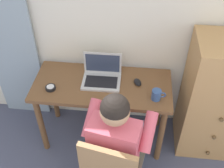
{
  "coord_description": "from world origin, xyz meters",
  "views": [
    {
      "loc": [
        -0.14,
        0.05,
        2.38
      ],
      "look_at": [
        -0.33,
        1.76,
        0.84
      ],
      "focal_mm": 44.16,
      "sensor_mm": 36.0,
      "label": 1
    }
  ],
  "objects_px": {
    "person_seated": "(119,135)",
    "chair": "(112,168)",
    "desk": "(102,93)",
    "computer_mouse": "(138,82)",
    "dresser": "(216,99)",
    "laptop": "(102,75)",
    "desk_clock": "(51,88)",
    "coffee_mug": "(157,95)"
  },
  "relations": [
    {
      "from": "person_seated",
      "to": "laptop",
      "type": "xyz_separation_m",
      "value": [
        -0.21,
        0.56,
        0.12
      ]
    },
    {
      "from": "computer_mouse",
      "to": "laptop",
      "type": "bearing_deg",
      "value": 155.65
    },
    {
      "from": "laptop",
      "to": "desk_clock",
      "type": "relative_size",
      "value": 3.83
    },
    {
      "from": "desk",
      "to": "coffee_mug",
      "type": "bearing_deg",
      "value": -15.7
    },
    {
      "from": "person_seated",
      "to": "computer_mouse",
      "type": "bearing_deg",
      "value": 77.76
    },
    {
      "from": "chair",
      "to": "dresser",
      "type": "bearing_deg",
      "value": 39.89
    },
    {
      "from": "desk_clock",
      "to": "coffee_mug",
      "type": "relative_size",
      "value": 0.75
    },
    {
      "from": "desk_clock",
      "to": "chair",
      "type": "bearing_deg",
      "value": -42.83
    },
    {
      "from": "chair",
      "to": "coffee_mug",
      "type": "distance_m",
      "value": 0.69
    },
    {
      "from": "desk",
      "to": "person_seated",
      "type": "relative_size",
      "value": 1.04
    },
    {
      "from": "desk",
      "to": "chair",
      "type": "bearing_deg",
      "value": -76.17
    },
    {
      "from": "laptop",
      "to": "coffee_mug",
      "type": "distance_m",
      "value": 0.53
    },
    {
      "from": "desk",
      "to": "desk_clock",
      "type": "distance_m",
      "value": 0.47
    },
    {
      "from": "laptop",
      "to": "desk_clock",
      "type": "distance_m",
      "value": 0.46
    },
    {
      "from": "chair",
      "to": "desk_clock",
      "type": "distance_m",
      "value": 0.87
    },
    {
      "from": "desk",
      "to": "laptop",
      "type": "xyz_separation_m",
      "value": [
        -0.01,
        0.06,
        0.17
      ]
    },
    {
      "from": "dresser",
      "to": "person_seated",
      "type": "bearing_deg",
      "value": -146.86
    },
    {
      "from": "desk",
      "to": "person_seated",
      "type": "distance_m",
      "value": 0.54
    },
    {
      "from": "chair",
      "to": "computer_mouse",
      "type": "relative_size",
      "value": 8.7
    },
    {
      "from": "laptop",
      "to": "person_seated",
      "type": "bearing_deg",
      "value": -69.57
    },
    {
      "from": "desk",
      "to": "desk_clock",
      "type": "bearing_deg",
      "value": -165.26
    },
    {
      "from": "desk",
      "to": "coffee_mug",
      "type": "distance_m",
      "value": 0.52
    },
    {
      "from": "person_seated",
      "to": "desk_clock",
      "type": "relative_size",
      "value": 13.2
    },
    {
      "from": "coffee_mug",
      "to": "chair",
      "type": "bearing_deg",
      "value": -119.95
    },
    {
      "from": "person_seated",
      "to": "laptop",
      "type": "relative_size",
      "value": 3.44
    },
    {
      "from": "laptop",
      "to": "coffee_mug",
      "type": "relative_size",
      "value": 2.88
    },
    {
      "from": "desk",
      "to": "dresser",
      "type": "bearing_deg",
      "value": 2.88
    },
    {
      "from": "desk",
      "to": "computer_mouse",
      "type": "bearing_deg",
      "value": 7.67
    },
    {
      "from": "laptop",
      "to": "computer_mouse",
      "type": "xyz_separation_m",
      "value": [
        0.32,
        -0.02,
        -0.04
      ]
    },
    {
      "from": "person_seated",
      "to": "coffee_mug",
      "type": "bearing_deg",
      "value": 52.18
    },
    {
      "from": "person_seated",
      "to": "chair",
      "type": "bearing_deg",
      "value": -99.79
    },
    {
      "from": "coffee_mug",
      "to": "person_seated",
      "type": "bearing_deg",
      "value": -127.82
    },
    {
      "from": "dresser",
      "to": "person_seated",
      "type": "distance_m",
      "value": 1.0
    },
    {
      "from": "computer_mouse",
      "to": "person_seated",
      "type": "bearing_deg",
      "value": -123.36
    },
    {
      "from": "person_seated",
      "to": "coffee_mug",
      "type": "distance_m",
      "value": 0.47
    },
    {
      "from": "chair",
      "to": "person_seated",
      "type": "distance_m",
      "value": 0.26
    },
    {
      "from": "laptop",
      "to": "dresser",
      "type": "bearing_deg",
      "value": -0.46
    },
    {
      "from": "chair",
      "to": "person_seated",
      "type": "relative_size",
      "value": 0.73
    },
    {
      "from": "dresser",
      "to": "laptop",
      "type": "xyz_separation_m",
      "value": [
        -1.05,
        0.01,
        0.18
      ]
    },
    {
      "from": "desk_clock",
      "to": "desk",
      "type": "bearing_deg",
      "value": 14.74
    },
    {
      "from": "person_seated",
      "to": "laptop",
      "type": "height_order",
      "value": "person_seated"
    },
    {
      "from": "dresser",
      "to": "computer_mouse",
      "type": "distance_m",
      "value": 0.74
    }
  ]
}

